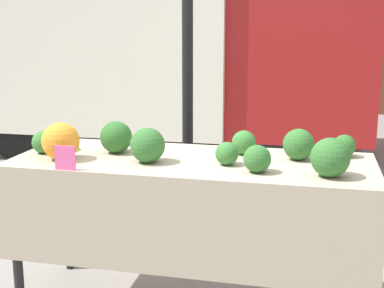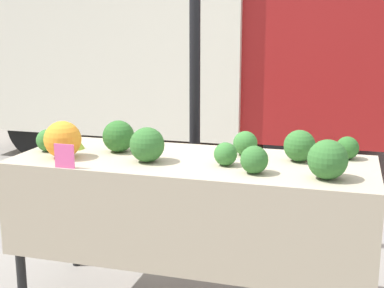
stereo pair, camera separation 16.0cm
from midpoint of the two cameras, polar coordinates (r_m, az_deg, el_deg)
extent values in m
cylinder|color=black|center=(3.43, 1.65, 7.23)|extent=(0.07, 0.07, 2.36)
cube|color=silver|center=(6.68, -5.79, 11.79)|extent=(3.10, 1.98, 2.20)
cube|color=maroon|center=(6.20, 14.56, 8.56)|extent=(1.49, 1.82, 1.59)
cylinder|color=black|center=(5.52, 12.26, 0.30)|extent=(0.72, 0.22, 0.72)
cylinder|color=black|center=(7.09, 13.28, 2.89)|extent=(0.72, 0.22, 0.72)
cylinder|color=black|center=(6.46, -15.33, 1.88)|extent=(0.72, 0.22, 0.72)
cylinder|color=black|center=(7.84, -9.20, 3.95)|extent=(0.72, 0.22, 0.72)
cube|color=tan|center=(2.74, 1.68, -1.95)|extent=(1.83, 0.71, 0.03)
cube|color=tan|center=(2.49, -0.43, -9.27)|extent=(1.83, 0.01, 0.45)
cylinder|color=black|center=(2.95, -16.50, -9.87)|extent=(0.05, 0.05, 0.80)
cylinder|color=black|center=(2.52, 19.52, -13.97)|extent=(0.05, 0.05, 0.80)
cylinder|color=black|center=(3.42, -11.18, -6.46)|extent=(0.05, 0.05, 0.80)
cylinder|color=black|center=(3.06, 19.02, -9.20)|extent=(0.05, 0.05, 0.80)
sphere|color=orange|center=(2.81, -12.05, 0.46)|extent=(0.19, 0.19, 0.19)
cone|color=#93B238|center=(3.01, -11.19, 0.49)|extent=(0.13, 0.13, 0.11)
sphere|color=#2D6628|center=(2.86, 17.79, -0.41)|extent=(0.12, 0.12, 0.12)
sphere|color=#387533|center=(2.83, 7.33, 0.07)|extent=(0.13, 0.13, 0.13)
sphere|color=#336B2D|center=(2.66, -3.10, -0.09)|extent=(0.18, 0.18, 0.18)
sphere|color=#387533|center=(2.98, -13.70, 0.37)|extent=(0.12, 0.12, 0.12)
sphere|color=#336B2D|center=(2.45, 16.10, -1.61)|extent=(0.18, 0.18, 0.18)
sphere|color=#336B2D|center=(2.74, 13.05, -0.20)|extent=(0.16, 0.16, 0.16)
sphere|color=#336B2D|center=(2.48, 8.50, -1.68)|extent=(0.13, 0.13, 0.13)
sphere|color=#387533|center=(2.61, 5.35, -1.08)|extent=(0.11, 0.11, 0.11)
sphere|color=#2D6628|center=(2.89, -6.29, 0.82)|extent=(0.17, 0.17, 0.17)
cube|color=#F45B9E|center=(2.60, -11.76, -1.29)|extent=(0.10, 0.01, 0.12)
camera|label=1|loc=(0.08, -88.31, 0.37)|focal=50.00mm
camera|label=2|loc=(0.08, 91.69, -0.37)|focal=50.00mm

